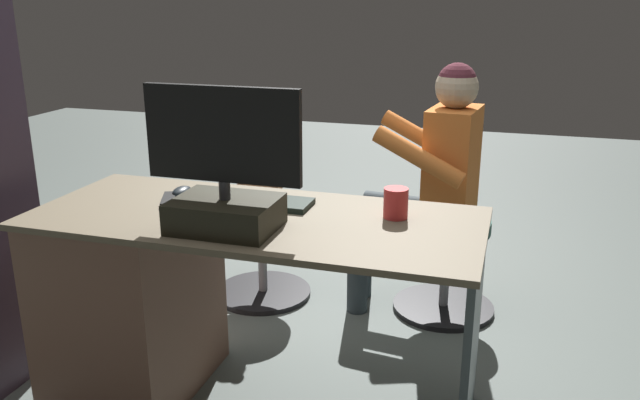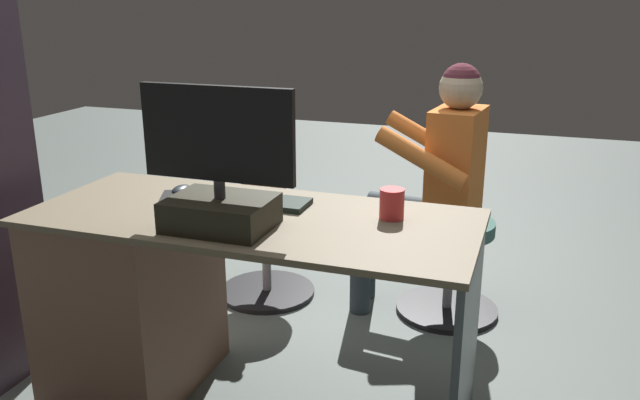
% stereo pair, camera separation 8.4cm
% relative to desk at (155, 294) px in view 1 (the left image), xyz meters
% --- Properties ---
extents(ground_plane, '(10.00, 10.00, 0.00)m').
position_rel_desk_xyz_m(ground_plane, '(-0.41, -0.44, -0.39)').
color(ground_plane, '#545D59').
extents(desk, '(1.52, 0.65, 0.74)m').
position_rel_desk_xyz_m(desk, '(0.00, 0.00, 0.00)').
color(desk, brown).
rests_on(desk, ground_plane).
extents(monitor, '(0.50, 0.25, 0.45)m').
position_rel_desk_xyz_m(monitor, '(-0.37, 0.14, 0.48)').
color(monitor, black).
rests_on(monitor, desk).
extents(keyboard, '(0.42, 0.14, 0.02)m').
position_rel_desk_xyz_m(keyboard, '(-0.35, -0.12, 0.36)').
color(keyboard, black).
rests_on(keyboard, desk).
extents(computer_mouse, '(0.06, 0.10, 0.04)m').
position_rel_desk_xyz_m(computer_mouse, '(-0.07, -0.12, 0.37)').
color(computer_mouse, black).
rests_on(computer_mouse, desk).
extents(cup, '(0.08, 0.08, 0.10)m').
position_rel_desk_xyz_m(cup, '(-0.86, -0.11, 0.40)').
color(cup, red).
rests_on(cup, desk).
extents(tv_remote, '(0.10, 0.16, 0.02)m').
position_rel_desk_xyz_m(tv_remote, '(-0.06, -0.05, 0.36)').
color(tv_remote, black).
rests_on(tv_remote, desk).
extents(office_chair_teddy, '(0.48, 0.48, 0.46)m').
position_rel_desk_xyz_m(office_chair_teddy, '(-0.07, -0.88, -0.12)').
color(office_chair_teddy, black).
rests_on(office_chair_teddy, ground_plane).
extents(teddy_bear, '(0.22, 0.23, 0.32)m').
position_rel_desk_xyz_m(teddy_bear, '(-0.07, -0.89, 0.21)').
color(teddy_bear, '#906641').
rests_on(teddy_bear, office_chair_teddy).
extents(visitor_chair, '(0.48, 0.48, 0.46)m').
position_rel_desk_xyz_m(visitor_chair, '(-0.96, -0.98, -0.13)').
color(visitor_chair, black).
rests_on(visitor_chair, ground_plane).
extents(person, '(0.58, 0.51, 1.17)m').
position_rel_desk_xyz_m(person, '(-0.87, -0.97, 0.29)').
color(person, orange).
rests_on(person, ground_plane).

